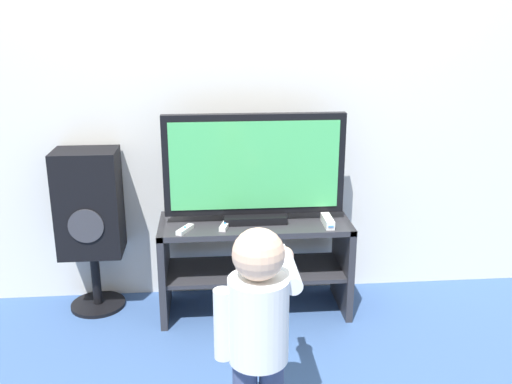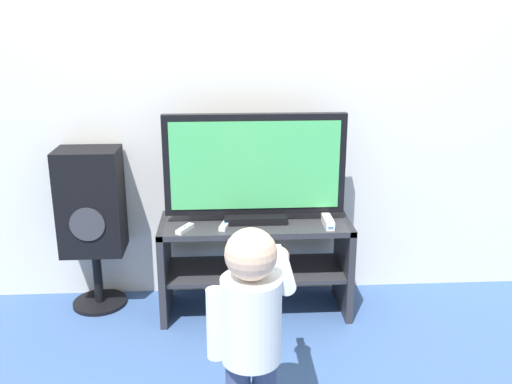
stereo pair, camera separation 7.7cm
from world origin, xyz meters
name	(u,v)px [view 1 (the left image)]	position (x,y,z in m)	size (l,w,h in m)	color
ground_plane	(258,327)	(0.00, 0.00, 0.00)	(16.00, 16.00, 0.00)	#38568C
wall_back	(250,70)	(0.00, 0.48, 1.30)	(10.00, 0.06, 2.60)	silver
tv_stand	(255,252)	(0.00, 0.20, 0.34)	(1.02, 0.40, 0.53)	#2D2D33
television	(254,169)	(0.00, 0.22, 0.81)	(0.95, 0.20, 0.58)	black
game_console	(328,221)	(0.38, 0.10, 0.55)	(0.04, 0.16, 0.04)	white
remote_primary	(185,230)	(-0.37, 0.08, 0.54)	(0.09, 0.13, 0.03)	white
remote_secondary	(225,226)	(-0.16, 0.11, 0.54)	(0.07, 0.13, 0.03)	white
child	(259,320)	(-0.07, -0.82, 0.52)	(0.33, 0.49, 0.88)	#3F4C72
speaker_tower	(90,208)	(-0.89, 0.31, 0.59)	(0.34, 0.30, 0.91)	black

